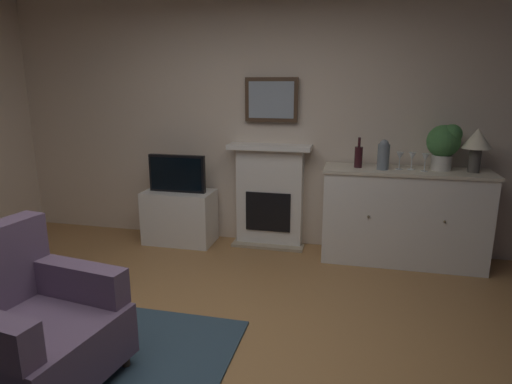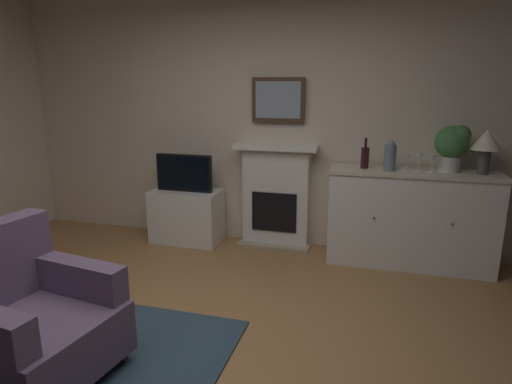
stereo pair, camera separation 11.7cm
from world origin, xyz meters
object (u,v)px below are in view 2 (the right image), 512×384
Objects in this scene: wine_glass_left at (407,158)px; wine_glass_right at (433,159)px; wine_bottle at (365,157)px; wine_glass_center at (419,158)px; fireplace_unit at (276,196)px; framed_picture at (278,100)px; table_lamp at (486,143)px; vase_decorative at (390,156)px; sideboard_cabinet at (410,218)px; tv_set at (184,173)px; armchair at (27,320)px; tv_cabinet at (187,216)px; potted_plant_small at (453,144)px.

wine_glass_right is at bearing -11.75° from wine_glass_left.
wine_bottle is 0.49m from wine_glass_center.
framed_picture is (0.00, 0.05, 1.00)m from fireplace_unit.
table_lamp reaches higher than vase_decorative.
framed_picture reaches higher than table_lamp.
sideboard_cabinet is 0.64m from vase_decorative.
fireplace_unit is 3.91× the size of vase_decorative.
wine_bottle is at bearing 174.85° from wine_glass_right.
wine_glass_left is 2.27m from tv_set.
armchair is (-2.38, -2.34, -0.67)m from wine_glass_right.
wine_glass_center reaches higher than sideboard_cabinet.
sideboard_cabinet is at bearing 160.71° from wine_glass_right.
wine_bottle reaches higher than sideboard_cabinet.
armchair reaches higher than tv_cabinet.
vase_decorative is (-0.15, -0.05, 0.02)m from wine_glass_left.
wine_glass_right is at bearing 44.53° from armchair.
wine_glass_right is 0.24m from potted_plant_small.
sideboard_cabinet is 0.59m from wine_glass_left.
framed_picture is 0.73× the size of tv_cabinet.
wine_glass_right reaches higher than tv_set.
sideboard_cabinet is at bearing -0.37° from tv_cabinet.
framed_picture reaches higher than potted_plant_small.
potted_plant_small reaches higher than vase_decorative.
wine_glass_right is (-0.43, -0.05, -0.16)m from table_lamp.
vase_decorative is at bearing -13.57° from framed_picture.
table_lamp is 0.65× the size of tv_set.
tv_set is (-2.36, -0.01, -0.27)m from wine_glass_center.
vase_decorative reaches higher than fireplace_unit.
framed_picture reaches higher than tv_set.
potted_plant_small is at bearing -6.07° from framed_picture.
potted_plant_small is (-0.26, 0.05, -0.02)m from table_lamp.
table_lamp is 3.05m from tv_cabinet.
sideboard_cabinet is 9.34× the size of wine_glass_center.
fireplace_unit is 1.04m from wine_bottle.
wine_bottle is at bearing 166.76° from vase_decorative.
wine_glass_center is at bearing 4.28° from wine_glass_left.
vase_decorative is at bearing -13.24° from wine_bottle.
wine_glass_left is 0.22m from wine_glass_right.
framed_picture is 1.39m from wine_glass_left.
wine_bottle reaches higher than tv_set.
wine_glass_left is at bearing 0.09° from tv_set.
framed_picture reaches higher than wine_glass_right.
sideboard_cabinet is 0.73m from wine_bottle.
table_lamp is at bearing 0.42° from wine_glass_left.
potted_plant_small is (0.39, 0.05, 0.13)m from wine_glass_left.
wine_bottle is at bearing 179.58° from sideboard_cabinet.
tv_set is 1.44× the size of potted_plant_small.
sideboard_cabinet is at bearing 3.62° from wine_glass_left.
wine_glass_left is at bearing -175.72° from wine_glass_center.
potted_plant_small is at bearing 170.21° from table_lamp.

